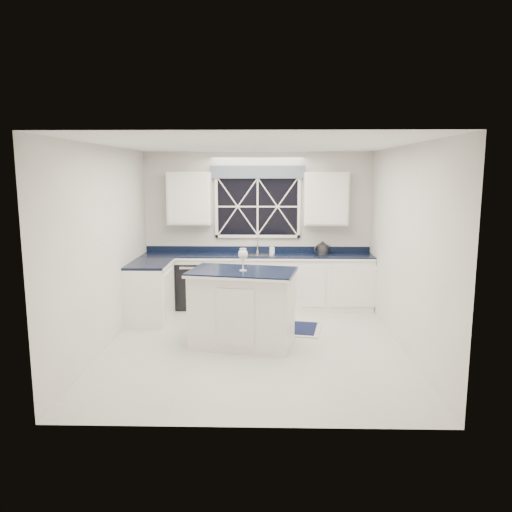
{
  "coord_description": "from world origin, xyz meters",
  "views": [
    {
      "loc": [
        0.18,
        -6.56,
        2.35
      ],
      "look_at": [
        0.01,
        0.4,
        1.17
      ],
      "focal_mm": 35.0,
      "sensor_mm": 36.0,
      "label": 1
    }
  ],
  "objects_px": {
    "kettle": "(322,248)",
    "wine_glass": "(243,255)",
    "island": "(243,307)",
    "dishwasher": "(195,284)",
    "faucet": "(258,244)",
    "soap_bottle": "(272,249)"
  },
  "relations": [
    {
      "from": "dishwasher",
      "to": "island",
      "type": "bearing_deg",
      "value": -64.04
    },
    {
      "from": "island",
      "to": "kettle",
      "type": "bearing_deg",
      "value": 68.14
    },
    {
      "from": "dishwasher",
      "to": "island",
      "type": "distance_m",
      "value": 2.15
    },
    {
      "from": "kettle",
      "to": "dishwasher",
      "type": "bearing_deg",
      "value": 158.05
    },
    {
      "from": "island",
      "to": "wine_glass",
      "type": "xyz_separation_m",
      "value": [
        0.01,
        -0.04,
        0.73
      ]
    },
    {
      "from": "dishwasher",
      "to": "kettle",
      "type": "height_order",
      "value": "kettle"
    },
    {
      "from": "wine_glass",
      "to": "faucet",
      "type": "bearing_deg",
      "value": 86.05
    },
    {
      "from": "dishwasher",
      "to": "kettle",
      "type": "relative_size",
      "value": 2.71
    },
    {
      "from": "kettle",
      "to": "wine_glass",
      "type": "bearing_deg",
      "value": -146.1
    },
    {
      "from": "soap_bottle",
      "to": "wine_glass",
      "type": "bearing_deg",
      "value": -101.02
    },
    {
      "from": "kettle",
      "to": "soap_bottle",
      "type": "bearing_deg",
      "value": 154.77
    },
    {
      "from": "dishwasher",
      "to": "wine_glass",
      "type": "distance_m",
      "value": 2.35
    },
    {
      "from": "dishwasher",
      "to": "faucet",
      "type": "distance_m",
      "value": 1.31
    },
    {
      "from": "dishwasher",
      "to": "faucet",
      "type": "xyz_separation_m",
      "value": [
        1.1,
        0.19,
        0.69
      ]
    },
    {
      "from": "island",
      "to": "kettle",
      "type": "height_order",
      "value": "kettle"
    },
    {
      "from": "dishwasher",
      "to": "faucet",
      "type": "height_order",
      "value": "faucet"
    },
    {
      "from": "faucet",
      "to": "island",
      "type": "distance_m",
      "value": 2.21
    },
    {
      "from": "island",
      "to": "wine_glass",
      "type": "height_order",
      "value": "wine_glass"
    },
    {
      "from": "dishwasher",
      "to": "kettle",
      "type": "distance_m",
      "value": 2.32
    },
    {
      "from": "kettle",
      "to": "wine_glass",
      "type": "xyz_separation_m",
      "value": [
        -1.28,
        -2.06,
        0.21
      ]
    },
    {
      "from": "soap_bottle",
      "to": "kettle",
      "type": "bearing_deg",
      "value": -1.02
    },
    {
      "from": "dishwasher",
      "to": "kettle",
      "type": "bearing_deg",
      "value": 2.26
    }
  ]
}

